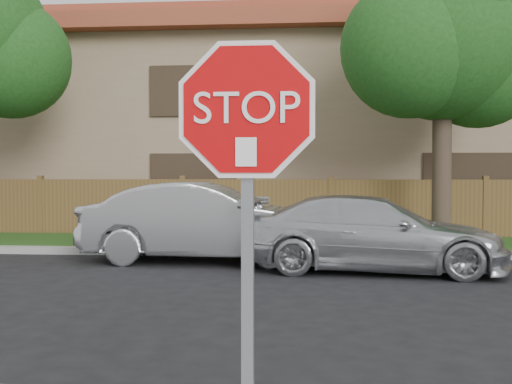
{
  "coord_description": "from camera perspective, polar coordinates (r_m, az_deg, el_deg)",
  "views": [
    {
      "loc": [
        -0.68,
        -4.61,
        1.83
      ],
      "look_at": [
        -0.98,
        -0.9,
        1.7
      ],
      "focal_mm": 42.0,
      "sensor_mm": 36.0,
      "label": 1
    }
  ],
  "objects": [
    {
      "name": "far_curb",
      "position": [
        12.9,
        7.74,
        -5.81
      ],
      "size": [
        70.0,
        0.3,
        0.15
      ],
      "primitive_type": "cube",
      "color": "gray",
      "rests_on": "ground"
    },
    {
      "name": "stop_sign",
      "position": [
        3.14,
        -0.88,
        1.98
      ],
      "size": [
        1.01,
        0.13,
        2.55
      ],
      "color": "gray",
      "rests_on": "sidewalk_near"
    },
    {
      "name": "grass_strip",
      "position": [
        14.53,
        7.4,
        -4.98
      ],
      "size": [
        70.0,
        3.0,
        0.12
      ],
      "primitive_type": "cube",
      "color": "#1E4714",
      "rests_on": "ground"
    },
    {
      "name": "fence",
      "position": [
        16.06,
        7.15,
        -1.67
      ],
      "size": [
        70.0,
        0.12,
        1.6
      ],
      "primitive_type": "cube",
      "color": "brown",
      "rests_on": "ground"
    },
    {
      "name": "sedan_right",
      "position": [
        11.14,
        11.03,
        -3.9
      ],
      "size": [
        4.9,
        2.39,
        1.37
      ],
      "primitive_type": "imported",
      "rotation": [
        0.0,
        0.0,
        1.47
      ],
      "color": "silver",
      "rests_on": "ground"
    },
    {
      "name": "sedan_left",
      "position": [
        12.05,
        -4.78,
        -2.89
      ],
      "size": [
        4.92,
        1.91,
        1.6
      ],
      "primitive_type": "imported",
      "rotation": [
        0.0,
        0.0,
        1.53
      ],
      "color": "#A8A8AC",
      "rests_on": "ground"
    },
    {
      "name": "tree_mid",
      "position": [
        14.85,
        17.58,
        13.77
      ],
      "size": [
        4.8,
        3.9,
        7.35
      ],
      "color": "#382B21",
      "rests_on": "ground"
    },
    {
      "name": "apartment_building",
      "position": [
        21.69,
        6.56,
        6.51
      ],
      "size": [
        35.2,
        9.2,
        7.2
      ],
      "color": "#8F7658",
      "rests_on": "ground"
    }
  ]
}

